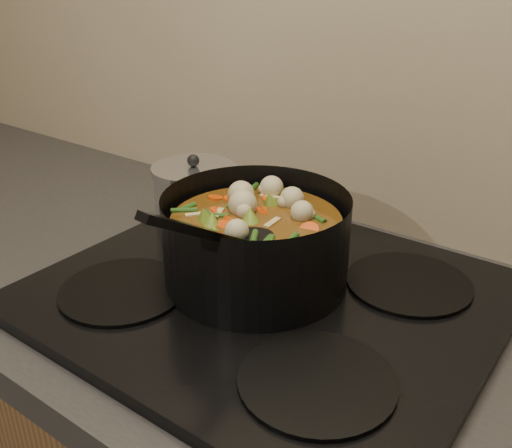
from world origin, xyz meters
The scene contains 3 objects.
stovetop centered at (0.00, 1.93, 0.92)m, with size 0.62×0.54×0.03m.
stockpot centered at (-0.03, 1.94, 0.99)m, with size 0.33×0.39×0.20m.
saucepan centered at (-0.24, 2.05, 0.98)m, with size 0.15×0.15×0.12m.
Camera 1 is at (0.40, 1.35, 1.36)m, focal length 40.00 mm.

